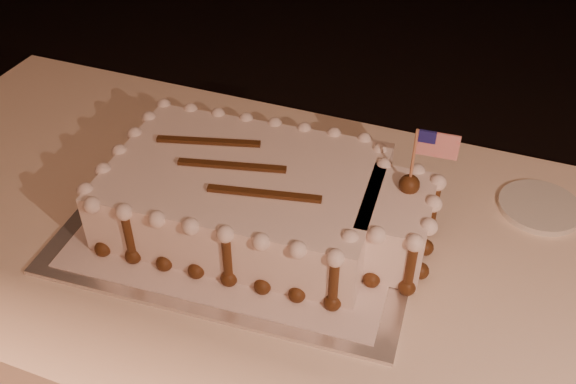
% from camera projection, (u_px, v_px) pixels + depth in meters
% --- Properties ---
extents(cake_board, '(0.65, 0.50, 0.01)m').
position_uv_depth(cake_board, '(247.00, 221.00, 1.16)').
color(cake_board, silver).
rests_on(cake_board, banquet_table).
extents(doily, '(0.58, 0.45, 0.00)m').
position_uv_depth(doily, '(247.00, 219.00, 1.16)').
color(doily, white).
rests_on(doily, cake_board).
extents(sheet_cake, '(0.59, 0.36, 0.23)m').
position_uv_depth(sheet_cake, '(263.00, 198.00, 1.11)').
color(sheet_cake, white).
rests_on(sheet_cake, doily).
extents(side_plate, '(0.15, 0.15, 0.01)m').
position_uv_depth(side_plate, '(540.00, 207.00, 1.19)').
color(side_plate, silver).
rests_on(side_plate, banquet_table).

